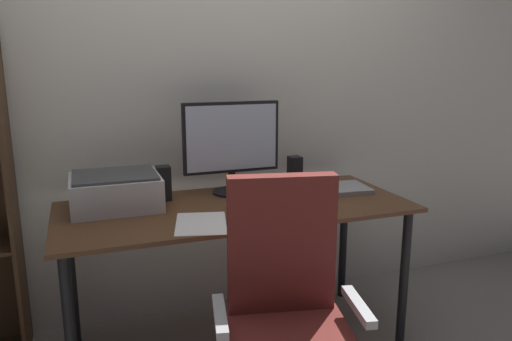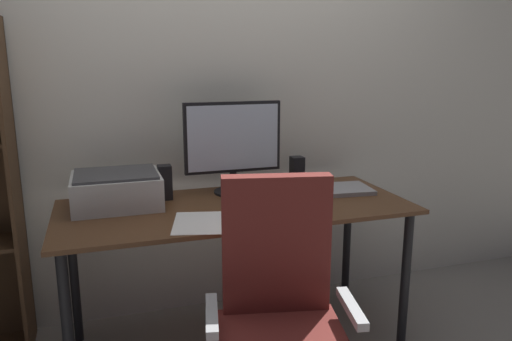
# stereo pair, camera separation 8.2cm
# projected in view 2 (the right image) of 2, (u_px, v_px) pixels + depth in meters

# --- Properties ---
(back_wall) EXTENTS (6.40, 0.10, 2.60)m
(back_wall) POSITION_uv_depth(u_px,v_px,m) (209.00, 81.00, 2.69)
(back_wall) COLOR silver
(back_wall) RESTS_ON ground
(desk) EXTENTS (1.65, 0.71, 0.74)m
(desk) POSITION_uv_depth(u_px,v_px,m) (236.00, 221.00, 2.34)
(desk) COLOR #56351E
(desk) RESTS_ON ground
(monitor) EXTENTS (0.50, 0.20, 0.47)m
(monitor) POSITION_uv_depth(u_px,v_px,m) (233.00, 142.00, 2.48)
(monitor) COLOR black
(monitor) RESTS_ON desk
(keyboard) EXTENTS (0.29, 0.12, 0.02)m
(keyboard) POSITION_uv_depth(u_px,v_px,m) (260.00, 212.00, 2.18)
(keyboard) COLOR black
(keyboard) RESTS_ON desk
(mouse) EXTENTS (0.06, 0.10, 0.03)m
(mouse) POSITION_uv_depth(u_px,v_px,m) (301.00, 206.00, 2.25)
(mouse) COLOR black
(mouse) RESTS_ON desk
(coffee_mug) EXTENTS (0.10, 0.08, 0.10)m
(coffee_mug) POSITION_uv_depth(u_px,v_px,m) (271.00, 191.00, 2.37)
(coffee_mug) COLOR #387F51
(coffee_mug) RESTS_ON desk
(laptop) EXTENTS (0.34, 0.26, 0.02)m
(laptop) POSITION_uv_depth(u_px,v_px,m) (339.00, 189.00, 2.56)
(laptop) COLOR #99999E
(laptop) RESTS_ON desk
(speaker_left) EXTENTS (0.06, 0.07, 0.17)m
(speaker_left) POSITION_uv_depth(u_px,v_px,m) (165.00, 182.00, 2.40)
(speaker_left) COLOR black
(speaker_left) RESTS_ON desk
(speaker_right) EXTENTS (0.06, 0.07, 0.17)m
(speaker_right) POSITION_uv_depth(u_px,v_px,m) (297.00, 172.00, 2.61)
(speaker_right) COLOR black
(speaker_right) RESTS_ON desk
(printer) EXTENTS (0.40, 0.34, 0.16)m
(printer) POSITION_uv_depth(u_px,v_px,m) (117.00, 190.00, 2.29)
(printer) COLOR silver
(printer) RESTS_ON desk
(paper_sheet) EXTENTS (0.27, 0.34, 0.00)m
(paper_sheet) POSITION_uv_depth(u_px,v_px,m) (199.00, 223.00, 2.07)
(paper_sheet) COLOR white
(paper_sheet) RESTS_ON desk
(office_chair) EXTENTS (0.56, 0.55, 1.01)m
(office_chair) POSITION_uv_depth(u_px,v_px,m) (280.00, 335.00, 1.74)
(office_chair) COLOR #B7BABC
(office_chair) RESTS_ON ground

